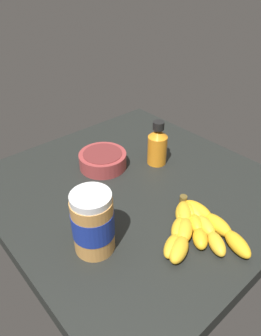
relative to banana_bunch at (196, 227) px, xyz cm
name	(u,v)px	position (x,y,z in cm)	size (l,w,h in cm)	color
ground_plane	(135,192)	(1.48, 23.08, -4.20)	(75.11, 78.58, 4.91)	black
banana_bunch	(196,227)	(0.00, 0.00, 0.00)	(19.58, 23.22, 3.77)	gold
peanut_butter_jar	(93,223)	(-20.76, 12.20, 5.85)	(9.31, 9.31, 15.34)	#BF8442
honey_bottle	(157,145)	(14.60, 27.57, 4.68)	(6.11, 6.11, 14.39)	orange
small_bowl	(103,160)	(0.28, 37.04, 0.75)	(14.75, 14.75, 4.86)	#993838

